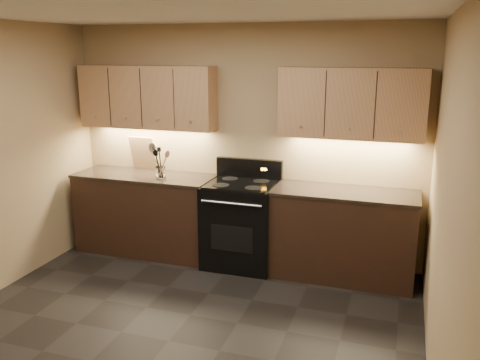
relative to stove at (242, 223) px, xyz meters
The scene contains 17 objects.
floor 1.75m from the stove, 92.72° to the right, with size 4.00×4.00×0.00m, color black.
ceiling 2.71m from the stove, 92.72° to the right, with size 4.00×4.00×0.00m, color silver.
wall_back 0.88m from the stove, 104.10° to the left, with size 4.00×0.04×2.60m, color #9C7C5C.
wall_right 2.68m from the stove, 41.21° to the right, with size 0.04×4.00×2.60m, color #9C7C5C.
counter_left 1.18m from the stove, behind, with size 1.62×0.62×0.93m.
counter_right 1.10m from the stove, ahead, with size 1.46×0.62×0.93m.
stove is the anchor object (origin of this frame).
upper_cab_left 1.78m from the stove, behind, with size 1.60×0.30×0.70m, color tan.
upper_cab_right 1.73m from the stove, ahead, with size 1.44×0.30×0.70m, color tan.
outlet_plate 1.55m from the stove, 167.24° to the left, with size 0.09×0.01×0.12m, color #B2B5BA.
utensil_crock 1.06m from the stove, behind, with size 0.13×0.13×0.14m.
cutting_board 1.49m from the stove, 168.86° to the left, with size 0.32×0.02×0.41m, color tan.
wooden_spoon 1.13m from the stove, behind, with size 0.06×0.06×0.32m, color tan, non-canonical shape.
black_spoon 1.13m from the stove, behind, with size 0.06×0.06×0.34m, color black, non-canonical shape.
black_turner 1.11m from the stove, behind, with size 0.08×0.08×0.35m, color black, non-canonical shape.
steel_spatula 1.11m from the stove, behind, with size 0.08×0.08×0.37m, color silver, non-canonical shape.
steel_skimmer 1.10m from the stove, behind, with size 0.09×0.09×0.38m, color silver, non-canonical shape.
Camera 1 is at (1.71, -3.34, 2.31)m, focal length 38.00 mm.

